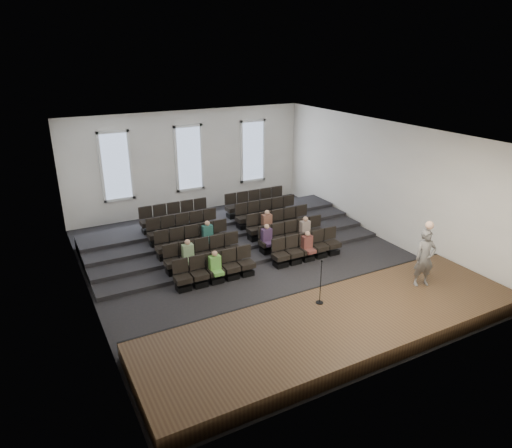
% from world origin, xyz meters
% --- Properties ---
extents(ground, '(14.00, 14.00, 0.00)m').
position_xyz_m(ground, '(0.00, 0.00, 0.00)').
color(ground, black).
rests_on(ground, ground).
extents(ceiling, '(12.00, 14.00, 0.02)m').
position_xyz_m(ceiling, '(0.00, 0.00, 5.01)').
color(ceiling, white).
rests_on(ceiling, ground).
extents(wall_back, '(12.00, 0.04, 5.00)m').
position_xyz_m(wall_back, '(0.00, 7.02, 2.50)').
color(wall_back, white).
rests_on(wall_back, ground).
extents(wall_front, '(12.00, 0.04, 5.00)m').
position_xyz_m(wall_front, '(0.00, -7.02, 2.50)').
color(wall_front, white).
rests_on(wall_front, ground).
extents(wall_left, '(0.04, 14.00, 5.00)m').
position_xyz_m(wall_left, '(-6.02, 0.00, 2.50)').
color(wall_left, white).
rests_on(wall_left, ground).
extents(wall_right, '(0.04, 14.00, 5.00)m').
position_xyz_m(wall_right, '(6.02, 0.00, 2.50)').
color(wall_right, white).
rests_on(wall_right, ground).
extents(stage, '(11.80, 3.60, 0.50)m').
position_xyz_m(stage, '(0.00, -5.10, 0.25)').
color(stage, '#46321E').
rests_on(stage, ground).
extents(stage_lip, '(11.80, 0.06, 0.52)m').
position_xyz_m(stage_lip, '(0.00, -3.33, 0.25)').
color(stage_lip, black).
rests_on(stage_lip, ground).
extents(risers, '(11.80, 4.80, 0.60)m').
position_xyz_m(risers, '(0.00, 3.17, 0.20)').
color(risers, black).
rests_on(risers, ground).
extents(seating_rows, '(6.80, 4.70, 1.67)m').
position_xyz_m(seating_rows, '(-0.00, 1.54, 0.68)').
color(seating_rows, black).
rests_on(seating_rows, ground).
extents(windows, '(8.44, 0.10, 3.24)m').
position_xyz_m(windows, '(0.00, 6.95, 2.70)').
color(windows, white).
rests_on(windows, wall_back).
extents(audience, '(5.45, 2.64, 1.10)m').
position_xyz_m(audience, '(0.10, 0.45, 0.83)').
color(audience, '#65B448').
rests_on(audience, seating_rows).
extents(speaker, '(0.80, 0.64, 1.91)m').
position_xyz_m(speaker, '(3.57, -4.76, 1.45)').
color(speaker, '#5C5957').
rests_on(speaker, stage).
extents(mic_stand, '(0.24, 0.24, 1.43)m').
position_xyz_m(mic_stand, '(-0.03, -4.15, 0.92)').
color(mic_stand, black).
rests_on(mic_stand, stage).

